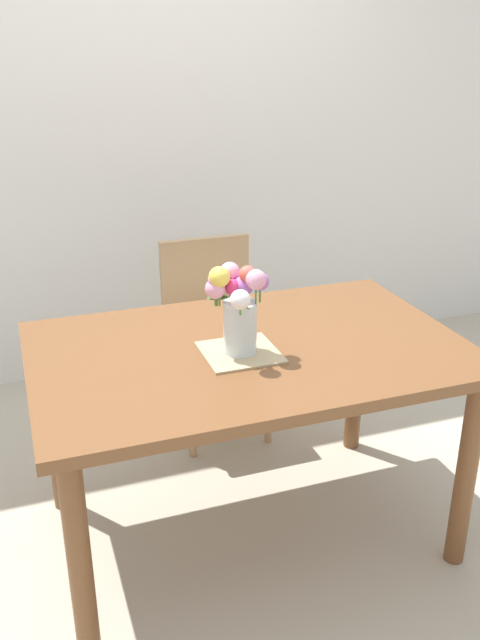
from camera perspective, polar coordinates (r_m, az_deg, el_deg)
ground_plane at (r=2.70m, az=0.68°, el=-17.30°), size 12.00×12.00×0.00m
back_wall at (r=3.63m, az=-8.31°, el=17.17°), size 7.00×0.10×2.80m
dining_table at (r=2.33m, az=0.75°, el=-4.46°), size 1.46×0.94×0.78m
chair_far at (r=3.12m, az=-2.32°, el=-0.27°), size 0.42×0.42×0.90m
placemat at (r=2.23m, az=-0.00°, el=-2.75°), size 0.24×0.24×0.01m
flower_vase at (r=2.16m, az=-0.22°, el=1.39°), size 0.21×0.21×0.30m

